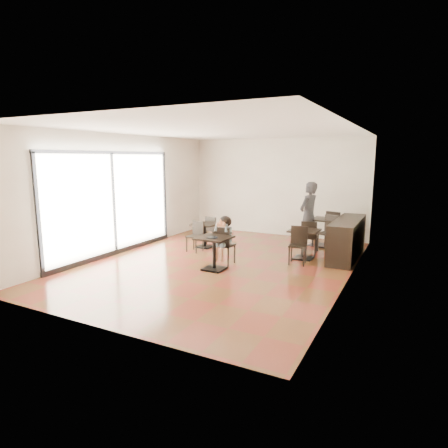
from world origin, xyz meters
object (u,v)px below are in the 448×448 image
Objects in this scene: child_table at (214,253)px; child_chair at (225,245)px; child at (225,240)px; cafe_table_left at (205,236)px; chair_mid_b at (298,246)px; chair_left_b at (195,237)px; adult_patron at (308,215)px; chair_mid_a at (309,237)px; cafe_table_mid at (304,244)px; chair_left_a at (214,230)px; chair_back_a at (336,227)px; cafe_table_back at (326,233)px; chair_back_b at (328,234)px.

child_table is 0.56m from child_chair.
cafe_table_left is at bearing 135.95° from child.
chair_mid_b is 2.89m from chair_left_b.
chair_mid_b is (2.89, -0.47, 0.11)m from cafe_table_left.
adult_patron is 2.07× the size of chair_mid_a.
chair_left_b is at bearing -90.00° from cafe_table_left.
chair_left_a reaches higher than cafe_table_mid.
chair_back_a is at bearing 34.34° from cafe_table_left.
cafe_table_back is at bearing 41.11° from chair_left_b.
child_chair is 1.12× the size of chair_left_b.
child_chair is at bearing 90.00° from child_table.
cafe_table_mid is at bearing -139.97° from child_chair.
cafe_table_left is at bearing -44.05° from child_chair.
cafe_table_mid is at bearing 176.04° from chair_left_a.
child is at bearing 130.98° from chair_left_a.
adult_patron reaches higher than chair_left_a.
adult_patron is at bearing 41.55° from chair_left_b.
child_table is 0.78× the size of chair_back_b.
cafe_table_mid is 0.56m from chair_mid_b.
cafe_table_left is (-2.89, -0.08, -0.03)m from cafe_table_mid.
child_table is 4.50m from chair_back_a.
chair_mid_a is 1.65m from chair_back_a.
child reaches higher than chair_mid_b.
cafe_table_back is at bearing -109.26° from chair_mid_a.
cafe_table_left is 3.47m from chair_back_b.
child_chair is 1.81m from cafe_table_left.
adult_patron is 3.32m from chair_left_b.
cafe_table_mid is 0.76× the size of chair_back_b.
chair_mid_a is 1.10× the size of chair_left_a.
cafe_table_left is at bearing 162.99° from chair_mid_b.
cafe_table_left is (-2.65, -1.39, -0.60)m from adult_patron.
chair_mid_a is 1.10× the size of chair_left_b.
chair_left_b is (-3.10, -2.24, 0.00)m from cafe_table_back.
chair_left_a is (-1.30, 1.81, -0.17)m from child.
chair_back_a reaches higher than chair_mid_a.
adult_patron is at bearing 89.68° from chair_mid_b.
child_chair is 1.12× the size of chair_left_a.
chair_mid_b reaches higher than cafe_table_mid.
chair_mid_b is 3.06m from chair_left_a.
cafe_table_left is 2.93m from chair_mid_b.
chair_mid_a is 1.00× the size of chair_mid_b.
child is at bearing -9.04° from adult_patron.
chair_left_b is (0.00, -0.55, 0.07)m from cafe_table_left.
chair_back_a is (3.27, 2.24, 0.15)m from cafe_table_left.
chair_left_a is at bearing -6.18° from chair_mid_a.
cafe_table_left is at bearing -142.83° from chair_back_b.
child_chair is at bearing 180.00° from child.
child_table is 0.85× the size of chair_mid_a.
chair_back_b is (0.00, -1.09, 0.00)m from chair_back_a.
chair_mid_a reaches higher than cafe_table_mid.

